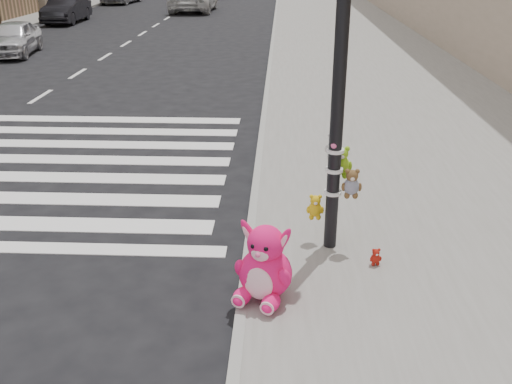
# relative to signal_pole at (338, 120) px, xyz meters

# --- Properties ---
(ground) EXTENTS (120.00, 120.00, 0.00)m
(ground) POSITION_rel_signal_pole_xyz_m (-2.62, -1.82, -1.82)
(ground) COLOR black
(ground) RESTS_ON ground
(sidewalk_near) EXTENTS (7.00, 80.00, 0.14)m
(sidewalk_near) POSITION_rel_signal_pole_xyz_m (2.38, 8.18, -1.75)
(sidewalk_near) COLOR slate
(sidewalk_near) RESTS_ON ground
(curb_edge) EXTENTS (0.12, 80.00, 0.15)m
(curb_edge) POSITION_rel_signal_pole_xyz_m (-1.07, 8.18, -1.75)
(curb_edge) COLOR gray
(curb_edge) RESTS_ON ground
(signal_pole) EXTENTS (0.67, 0.50, 4.00)m
(signal_pole) POSITION_rel_signal_pole_xyz_m (0.00, 0.00, 0.00)
(signal_pole) COLOR black
(signal_pole) RESTS_ON sidewalk_near
(pink_bunny) EXTENTS (0.75, 0.81, 0.92)m
(pink_bunny) POSITION_rel_signal_pole_xyz_m (-0.83, -1.24, -1.30)
(pink_bunny) COLOR #FF156D
(pink_bunny) RESTS_ON sidewalk_near
(red_teddy) EXTENTS (0.17, 0.13, 0.22)m
(red_teddy) POSITION_rel_signal_pole_xyz_m (0.50, -0.49, -1.56)
(red_teddy) COLOR #A71A10
(red_teddy) RESTS_ON sidewalk_near
(car_silver_far) EXTENTS (1.97, 3.77, 1.22)m
(car_silver_far) POSITION_rel_signal_pole_xyz_m (-10.54, 14.47, -1.20)
(car_silver_far) COLOR silver
(car_silver_far) RESTS_ON ground
(car_dark_far) EXTENTS (1.52, 4.19, 1.37)m
(car_dark_far) POSITION_rel_signal_pole_xyz_m (-11.96, 24.04, -1.13)
(car_dark_far) COLOR black
(car_dark_far) RESTS_ON ground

